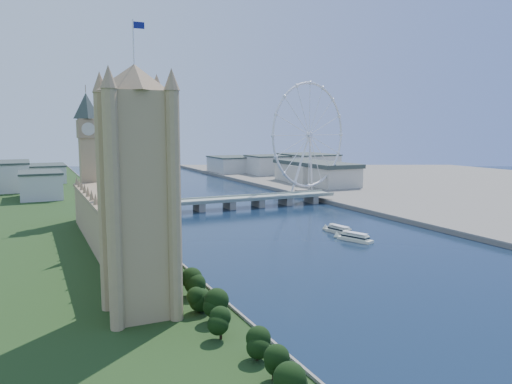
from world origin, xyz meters
TOP-DOWN VIEW (x-y plane):
  - ground at (0.00, 0.00)m, footprint 2000.00×2000.00m
  - tree_row at (-113.00, 58.00)m, footprint 8.32×184.32m
  - victoria_tower at (-135.00, 55.00)m, footprint 28.16×28.16m
  - parliament_range at (-128.00, 170.00)m, footprint 24.00×200.00m
  - big_ben at (-128.00, 278.00)m, footprint 20.02×20.02m
  - westminster_bridge at (0.00, 300.00)m, footprint 220.00×22.00m
  - london_eye at (119.98, 355.08)m, footprint 113.60×39.12m
  - county_hall at (175.00, 430.00)m, footprint 54.00×144.00m
  - city_skyline at (39.22, 560.08)m, footprint 505.00×280.00m
  - tour_boat_near at (25.99, 136.39)m, footprint 16.24×28.85m
  - tour_boat_far at (30.64, 161.99)m, footprint 11.42×28.20m

SIDE VIEW (x-z plane):
  - ground at x=0.00m, z-range 0.00..0.00m
  - county_hall at x=175.00m, z-range -17.50..17.50m
  - tour_boat_near at x=25.99m, z-range -3.09..3.09m
  - tour_boat_far at x=30.64m, z-range -3.02..3.02m
  - westminster_bridge at x=0.00m, z-range 1.88..11.38m
  - tree_row at x=-113.00m, z-range -1.16..18.17m
  - city_skyline at x=39.22m, z-range 0.96..32.96m
  - parliament_range at x=-128.00m, z-range -16.52..53.48m
  - victoria_tower at x=-135.00m, z-range -1.51..110.49m
  - big_ben at x=-128.00m, z-range 11.57..121.57m
  - london_eye at x=119.98m, z-range 5.37..129.67m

